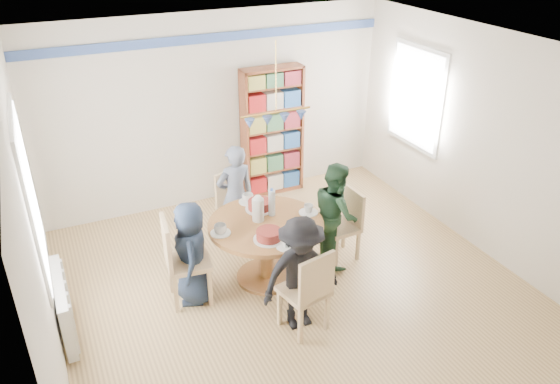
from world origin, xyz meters
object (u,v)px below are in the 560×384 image
chair_far (234,203)px  radiator (64,306)px  dining_table (266,237)px  person_far (235,196)px  chair_right (346,221)px  chair_left (180,257)px  chair_near (309,289)px  person_near (300,274)px  person_left (192,253)px  person_right (335,214)px  bookshelf (272,133)px

chair_far → radiator: bearing=-155.0°
dining_table → person_far: person_far is taller
chair_right → chair_far: chair_far is taller
chair_left → chair_right: 2.07m
dining_table → chair_left: bearing=179.3°
chair_near → person_far: person_far is taller
chair_near → person_near: 0.17m
chair_right → chair_left: bearing=-179.7°
person_left → person_near: size_ratio=0.94×
chair_far → person_near: person_near is taller
radiator → person_right: size_ratio=0.77×
chair_left → person_near: (0.99, -0.89, 0.07)m
person_right → person_left: bearing=102.9°
chair_left → person_left: bearing=-8.6°
person_right → person_near: (-0.90, -0.88, -0.02)m
radiator → bookshelf: (3.19, 2.04, 0.59)m
person_right → bookshelf: bookshelf is taller
chair_right → person_near: (-1.08, -0.90, 0.14)m
chair_far → bookshelf: size_ratio=0.48×
chair_far → bookshelf: bookshelf is taller
person_left → dining_table: bearing=104.7°
chair_far → chair_left: bearing=-134.9°
bookshelf → chair_far: bearing=-134.5°
person_near → person_left: bearing=135.1°
radiator → chair_left: size_ratio=0.98×
chair_right → person_right: (-0.17, -0.03, 0.16)m
dining_table → chair_far: chair_far is taller
radiator → bookshelf: bearing=32.6°
person_far → person_near: size_ratio=1.07×
person_right → person_far: bearing=59.2°
bookshelf → person_far: bearing=-131.7°
chair_far → dining_table: bearing=-89.4°
chair_left → person_far: 1.30m
chair_near → person_right: (0.88, 1.01, 0.12)m
person_far → person_right: bearing=132.8°
person_near → bookshelf: (1.00, 2.90, 0.31)m
radiator → chair_far: (2.19, 1.02, 0.15)m
chair_right → person_right: size_ratio=0.68×
person_far → chair_right: bearing=138.5°
chair_right → bookshelf: size_ratio=0.46×
person_far → dining_table: bearing=88.4°
chair_left → person_far: (0.97, 0.87, 0.11)m
person_near → chair_near: bearing=-77.5°
person_left → person_right: bearing=104.5°
chair_right → bookshelf: 2.05m
chair_right → person_left: size_ratio=0.74×
chair_far → bookshelf: bearing=45.5°
chair_right → person_near: size_ratio=0.70×
person_near → person_far: bearing=91.2°
radiator → person_right: (3.10, 0.02, 0.30)m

